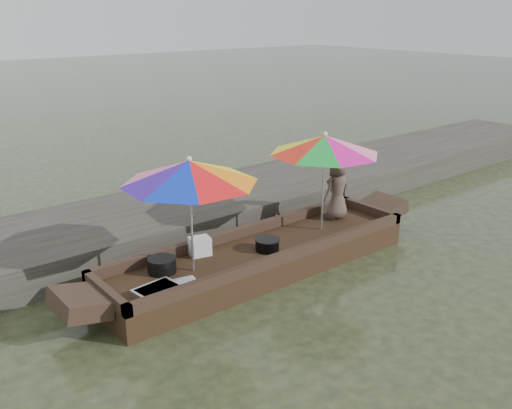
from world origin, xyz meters
TOP-DOWN VIEW (x-y plane):
  - water at (0.00, 0.00)m, footprint 80.00×80.00m
  - dock at (0.00, 2.20)m, footprint 22.00×2.20m
  - boat_hull at (0.00, 0.00)m, footprint 4.85×1.20m
  - cooking_pot at (-1.49, 0.21)m, footprint 0.37×0.37m
  - tray_crayfish at (-1.85, -0.30)m, footprint 0.58×0.44m
  - tray_scallop at (-1.59, -0.34)m, footprint 0.60×0.48m
  - charcoal_grill at (0.05, -0.10)m, footprint 0.34×0.34m
  - supply_bag at (-0.79, 0.37)m, footprint 0.32×0.28m
  - vendor at (1.78, 0.21)m, footprint 0.50×0.34m
  - umbrella_bow at (-1.14, 0.00)m, footprint 2.24×2.24m
  - umbrella_stern at (1.23, 0.00)m, footprint 2.06×2.06m

SIDE VIEW (x-z plane):
  - water at x=0.00m, z-range 0.00..0.00m
  - boat_hull at x=0.00m, z-range 0.00..0.35m
  - dock at x=0.00m, z-range 0.00..0.50m
  - tray_scallop at x=-1.59m, z-range 0.35..0.41m
  - tray_crayfish at x=-1.85m, z-range 0.35..0.44m
  - charcoal_grill at x=0.05m, z-range 0.35..0.51m
  - cooking_pot at x=-1.49m, z-range 0.35..0.55m
  - supply_bag at x=-0.79m, z-range 0.35..0.61m
  - vendor at x=1.78m, z-range 0.35..1.35m
  - umbrella_bow at x=-1.14m, z-range 0.35..1.90m
  - umbrella_stern at x=1.23m, z-range 0.35..1.90m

